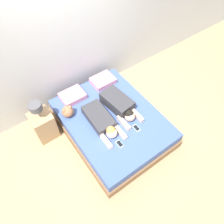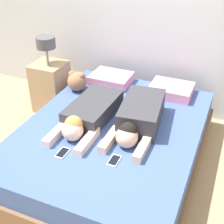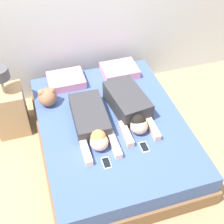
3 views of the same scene
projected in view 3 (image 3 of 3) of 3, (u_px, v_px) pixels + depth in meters
ground_plane at (112, 146)px, 3.70m from camera, size 12.00×12.00×0.00m
bed at (112, 135)px, 3.56m from camera, size 1.61×2.09×0.41m
pillow_head_left at (66, 80)px, 3.87m from camera, size 0.44×0.36×0.11m
pillow_head_right at (120, 70)px, 4.01m from camera, size 0.44×0.36×0.11m
person_left at (92, 122)px, 3.30m from camera, size 0.37×0.93×0.21m
person_right at (130, 106)px, 3.45m from camera, size 0.42×0.89×0.22m
cell_phone_left at (106, 163)px, 3.01m from camera, size 0.08×0.14×0.01m
cell_phone_right at (144, 147)px, 3.16m from camera, size 0.08×0.14×0.01m
plush_toy at (47, 97)px, 3.55m from camera, size 0.21×0.21×0.23m
nightstand at (10, 109)px, 3.68m from camera, size 0.37×0.37×0.91m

